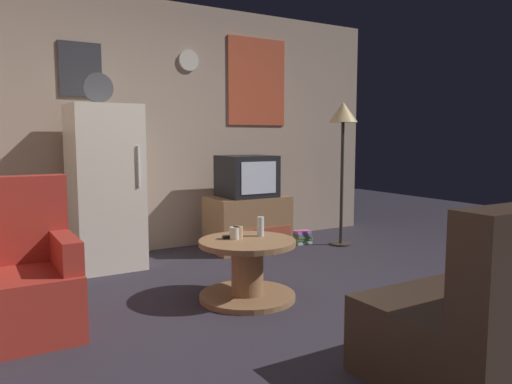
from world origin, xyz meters
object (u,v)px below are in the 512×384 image
at_px(coffee_table, 247,269).
at_px(wine_glass, 261,226).
at_px(tv_stand, 248,223).
at_px(mug_ceramic_tan, 238,233).
at_px(crt_tv, 247,176).
at_px(standing_lamp, 343,123).
at_px(book_stack, 302,237).
at_px(fridge, 105,187).
at_px(armchair, 16,280).
at_px(mug_ceramic_white, 235,233).
at_px(remote_control, 232,237).

xyz_separation_m(coffee_table, wine_glass, (0.16, 0.07, 0.30)).
bearing_deg(tv_stand, mug_ceramic_tan, -122.45).
distance_m(crt_tv, standing_lamp, 1.22).
bearing_deg(crt_tv, book_stack, -7.59).
bearing_deg(fridge, armchair, -123.96).
bearing_deg(book_stack, wine_glass, -136.20).
relative_size(mug_ceramic_white, mug_ceramic_tan, 1.00).
relative_size(mug_ceramic_white, armchair, 0.09).
height_order(fridge, coffee_table, fridge).
bearing_deg(standing_lamp, armchair, -164.89).
xyz_separation_m(wine_glass, mug_ceramic_white, (-0.22, 0.01, -0.03)).
distance_m(crt_tv, coffee_table, 1.74).
relative_size(tv_stand, wine_glass, 5.60).
distance_m(tv_stand, mug_ceramic_tan, 1.62).
xyz_separation_m(mug_ceramic_white, book_stack, (1.55, 1.27, -0.42)).
distance_m(fridge, armchair, 1.62).
distance_m(coffee_table, mug_ceramic_white, 0.29).
relative_size(remote_control, book_stack, 0.70).
xyz_separation_m(crt_tv, mug_ceramic_tan, (-0.85, -1.36, -0.30)).
height_order(coffee_table, mug_ceramic_white, mug_ceramic_white).
xyz_separation_m(tv_stand, mug_ceramic_white, (-0.89, -1.36, 0.21)).
bearing_deg(coffee_table, mug_ceramic_white, 132.26).
xyz_separation_m(remote_control, book_stack, (1.55, 1.23, -0.39)).
height_order(coffee_table, mug_ceramic_tan, mug_ceramic_tan).
relative_size(coffee_table, wine_glass, 4.80).
xyz_separation_m(fridge, standing_lamp, (2.50, -0.39, 0.60)).
distance_m(tv_stand, armchair, 2.68).
distance_m(remote_control, armchair, 1.48).
relative_size(tv_stand, mug_ceramic_tan, 9.33).
distance_m(wine_glass, remote_control, 0.24).
bearing_deg(remote_control, crt_tv, 69.22).
xyz_separation_m(mug_ceramic_tan, armchair, (-1.50, 0.09, -0.16)).
height_order(tv_stand, book_stack, tv_stand).
height_order(crt_tv, coffee_table, crt_tv).
bearing_deg(book_stack, tv_stand, 172.22).
xyz_separation_m(mug_ceramic_tan, book_stack, (1.52, 1.27, -0.42)).
bearing_deg(coffee_table, mug_ceramic_tan, 115.88).
relative_size(wine_glass, book_stack, 0.70).
bearing_deg(fridge, mug_ceramic_tan, -65.62).
bearing_deg(tv_stand, fridge, 178.70).
height_order(fridge, tv_stand, fridge).
bearing_deg(mug_ceramic_tan, crt_tv, 57.81).
bearing_deg(mug_ceramic_white, mug_ceramic_tan, 6.33).
xyz_separation_m(coffee_table, mug_ceramic_tan, (-0.04, 0.08, 0.27)).
bearing_deg(fridge, crt_tv, -1.35).
height_order(tv_stand, coffee_table, tv_stand).
relative_size(fridge, remote_control, 11.80).
bearing_deg(armchair, mug_ceramic_tan, -3.46).
bearing_deg(fridge, tv_stand, -1.30).
distance_m(mug_ceramic_tan, armchair, 1.52).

